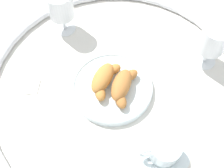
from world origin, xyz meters
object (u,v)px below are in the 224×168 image
Objects in this scene: pastry_plate at (112,87)px; juice_glass_left at (61,7)px; coffee_cup_near at (164,150)px; croissant_small at (123,86)px; juice_glass_right at (213,41)px; sugar_packet at (33,86)px; croissant_large at (104,79)px.

juice_glass_left reaches higher than pastry_plate.
croissant_small is at bearing -114.39° from coffee_cup_near.
coffee_cup_near is 0.97× the size of juice_glass_right.
pastry_plate is 0.04m from croissant_small.
sugar_packet is (0.22, 0.07, -0.09)m from juice_glass_left.
croissant_small is 0.94× the size of juice_glass_left.
juice_glass_left is 2.80× the size of sugar_packet.
sugar_packet is (0.05, -0.39, -0.02)m from coffee_cup_near.
coffee_cup_near reaches higher than pastry_plate.
pastry_plate is 4.54× the size of sugar_packet.
croissant_small is at bearing 73.31° from juice_glass_left.
pastry_plate is 1.73× the size of croissant_small.
pastry_plate is at bearing 70.06° from juice_glass_left.
juice_glass_left reaches higher than croissant_small.
croissant_large is (0.01, -0.02, 0.03)m from pastry_plate.
juice_glass_right is (-0.15, 0.42, -0.00)m from juice_glass_left.
pastry_plate is 1.67× the size of coffee_cup_near.
croissant_small is (-0.01, 0.05, 0.00)m from croissant_large.
juice_glass_left and juice_glass_right have the same top height.
juice_glass_right is (-0.32, -0.05, 0.07)m from coffee_cup_near.
juice_glass_right reaches higher than coffee_cup_near.
juice_glass_left is (-0.10, -0.23, 0.05)m from croissant_large.
coffee_cup_near is (0.08, 0.18, -0.02)m from croissant_small.
croissant_small is 2.62× the size of sugar_packet.
coffee_cup_near reaches higher than sugar_packet.
pastry_plate is 1.62× the size of juice_glass_left.
croissant_small is at bearing -29.53° from juice_glass_right.
coffee_cup_near is at bearing 70.24° from juice_glass_left.
juice_glass_right is at bearing 142.98° from croissant_large.
croissant_large is 1.02× the size of croissant_small.
croissant_small reaches higher than pastry_plate.
juice_glass_right is 0.51m from sugar_packet.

